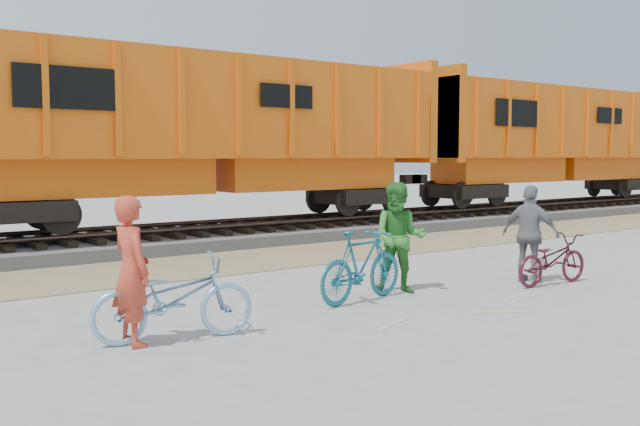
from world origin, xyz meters
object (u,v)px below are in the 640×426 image
(hopper_car_right, at_px, (552,138))
(person_solo, at_px, (131,271))
(hopper_car_center, at_px, (210,129))
(bicycle_blue, at_px, (174,298))
(person_man, at_px, (399,238))
(bicycle_teal, at_px, (362,266))
(person_woman, at_px, (530,234))
(bicycle_maroon, at_px, (552,260))

(hopper_car_right, distance_m, person_solo, 22.57)
(hopper_car_center, relative_size, hopper_car_right, 1.00)
(bicycle_blue, bearing_deg, person_man, -68.97)
(bicycle_teal, bearing_deg, person_woman, -107.82)
(person_man, bearing_deg, hopper_car_center, 131.96)
(person_solo, height_order, person_man, person_man)
(hopper_car_right, height_order, person_man, hopper_car_right)
(person_man, bearing_deg, bicycle_teal, -121.09)
(bicycle_maroon, bearing_deg, person_man, 71.04)
(bicycle_maroon, bearing_deg, person_woman, 17.84)
(hopper_car_right, relative_size, person_woman, 7.87)
(hopper_car_center, bearing_deg, person_man, -95.64)
(hopper_car_right, distance_m, person_man, 17.91)
(bicycle_teal, relative_size, person_man, 1.02)
(bicycle_teal, bearing_deg, hopper_car_center, -21.67)
(hopper_car_center, bearing_deg, bicycle_maroon, -78.57)
(person_solo, xyz_separation_m, person_man, (4.93, 0.52, 0.02))
(person_solo, bearing_deg, bicycle_teal, -87.53)
(hopper_car_center, distance_m, person_woman, 9.30)
(hopper_car_center, distance_m, bicycle_maroon, 9.80)
(hopper_car_center, distance_m, person_man, 8.45)
(hopper_car_center, relative_size, bicycle_blue, 6.87)
(bicycle_maroon, bearing_deg, bicycle_teal, 79.70)
(hopper_car_center, relative_size, person_man, 7.50)
(hopper_car_center, bearing_deg, bicycle_teal, -102.20)
(bicycle_blue, distance_m, person_solo, 0.64)
(hopper_car_right, relative_size, bicycle_blue, 6.87)
(person_woman, bearing_deg, person_man, 58.11)
(bicycle_blue, distance_m, person_woman, 7.02)
(bicycle_teal, height_order, person_woman, person_woman)
(person_solo, bearing_deg, hopper_car_center, -35.60)
(bicycle_maroon, bearing_deg, person_solo, 89.23)
(bicycle_teal, distance_m, bicycle_maroon, 3.80)
(bicycle_teal, bearing_deg, hopper_car_right, -73.04)
(bicycle_maroon, relative_size, person_man, 0.93)
(hopper_car_center, height_order, person_man, hopper_car_center)
(hopper_car_right, bearing_deg, person_woman, -146.12)
(bicycle_maroon, relative_size, person_woman, 0.97)
(bicycle_blue, height_order, person_woman, person_woman)
(hopper_car_right, relative_size, person_man, 7.50)
(bicycle_blue, height_order, person_man, person_man)
(bicycle_blue, bearing_deg, bicycle_maroon, -80.99)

